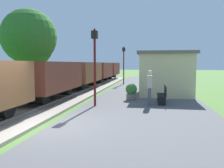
{
  "coord_description": "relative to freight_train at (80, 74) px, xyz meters",
  "views": [
    {
      "loc": [
        3.49,
        -7.17,
        2.28
      ],
      "look_at": [
        1.44,
        5.27,
        1.19
      ],
      "focal_mm": 38.17,
      "sensor_mm": 36.0,
      "label": 1
    }
  ],
  "objects": [
    {
      "name": "person_waiting",
      "position": [
        5.82,
        -7.79,
        -0.21
      ],
      "size": [
        0.24,
        0.38,
        1.71
      ],
      "rotation": [
        0.0,
        0.0,
        3.15
      ],
      "color": "#474C66",
      "rests_on": "platform_slab"
    },
    {
      "name": "tree_field_left",
      "position": [
        -7.65,
        6.39,
        2.89
      ],
      "size": [
        4.73,
        4.73,
        6.66
      ],
      "color": "#4C3823",
      "rests_on": "ground"
    },
    {
      "name": "potted_planter",
      "position": [
        4.81,
        -6.11,
        -0.67
      ],
      "size": [
        0.64,
        0.64,
        0.92
      ],
      "color": "slate",
      "rests_on": "platform_slab"
    },
    {
      "name": "platform_slab",
      "position": [
        5.6,
        -12.16,
        -1.27
      ],
      "size": [
        6.0,
        60.0,
        0.25
      ],
      "primitive_type": "cube",
      "color": "#565659",
      "rests_on": "ground"
    },
    {
      "name": "ground_plane",
      "position": [
        2.4,
        -12.16,
        -1.4
      ],
      "size": [
        160.0,
        160.0,
        0.0
      ],
      "primitive_type": "plane",
      "color": "#517A38"
    },
    {
      "name": "lamp_post_near",
      "position": [
        3.24,
        -8.3,
        1.41
      ],
      "size": [
        0.28,
        0.28,
        3.7
      ],
      "color": "#591414",
      "rests_on": "platform_slab"
    },
    {
      "name": "tree_trackside_far",
      "position": [
        -4.14,
        -0.77,
        3.09
      ],
      "size": [
        4.58,
        4.58,
        6.78
      ],
      "color": "#4C3823",
      "rests_on": "ground"
    },
    {
      "name": "lamp_post_far",
      "position": [
        3.24,
        3.77,
        1.41
      ],
      "size": [
        0.28,
        0.28,
        3.7
      ],
      "color": "#591414",
      "rests_on": "platform_slab"
    },
    {
      "name": "bench_near_hut",
      "position": [
        6.5,
        -7.1,
        -0.68
      ],
      "size": [
        0.42,
        1.5,
        0.91
      ],
      "color": "black",
      "rests_on": "platform_slab"
    },
    {
      "name": "freight_train",
      "position": [
        0.0,
        0.0,
        0.0
      ],
      "size": [
        2.5,
        32.6,
        2.12
      ],
      "color": "brown",
      "rests_on": "rail_near"
    },
    {
      "name": "station_hut",
      "position": [
        6.8,
        -2.6,
        0.26
      ],
      "size": [
        3.5,
        5.8,
        2.78
      ],
      "color": "beige",
      "rests_on": "platform_slab"
    }
  ]
}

